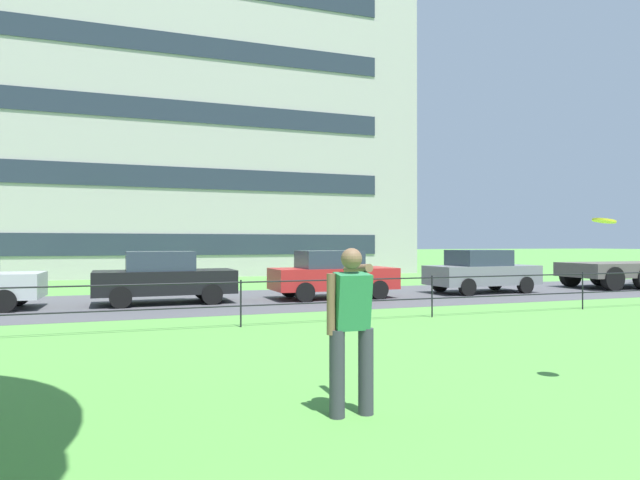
{
  "coord_description": "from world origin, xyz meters",
  "views": [
    {
      "loc": [
        -4.49,
        1.12,
        1.77
      ],
      "look_at": [
        -1.62,
        9.31,
        1.83
      ],
      "focal_mm": 30.13,
      "sensor_mm": 36.0,
      "label": 1
    }
  ],
  "objects_px": {
    "frisbee": "(604,221)",
    "car_grey_far_right": "(481,271)",
    "car_black_center": "(164,277)",
    "car_red_left": "(332,274)",
    "apartment_building_background": "(108,129)",
    "person_thrower": "(351,325)"
  },
  "relations": [
    {
      "from": "frisbee",
      "to": "car_grey_far_right",
      "type": "bearing_deg",
      "value": 60.38
    },
    {
      "from": "car_black_center",
      "to": "car_grey_far_right",
      "type": "distance_m",
      "value": 10.97
    },
    {
      "from": "car_red_left",
      "to": "frisbee",
      "type": "bearing_deg",
      "value": -93.33
    },
    {
      "from": "frisbee",
      "to": "car_grey_far_right",
      "type": "distance_m",
      "value": 12.99
    },
    {
      "from": "car_red_left",
      "to": "apartment_building_background",
      "type": "distance_m",
      "value": 22.02
    },
    {
      "from": "frisbee",
      "to": "apartment_building_background",
      "type": "distance_m",
      "value": 31.77
    },
    {
      "from": "frisbee",
      "to": "car_red_left",
      "type": "bearing_deg",
      "value": 86.67
    },
    {
      "from": "car_black_center",
      "to": "car_red_left",
      "type": "distance_m",
      "value": 5.24
    },
    {
      "from": "person_thrower",
      "to": "apartment_building_background",
      "type": "height_order",
      "value": "apartment_building_background"
    },
    {
      "from": "car_black_center",
      "to": "car_red_left",
      "type": "xyz_separation_m",
      "value": [
        5.23,
        -0.19,
        0.0
      ]
    },
    {
      "from": "frisbee",
      "to": "car_grey_far_right",
      "type": "relative_size",
      "value": 0.07
    },
    {
      "from": "car_red_left",
      "to": "apartment_building_background",
      "type": "height_order",
      "value": "apartment_building_background"
    },
    {
      "from": "person_thrower",
      "to": "frisbee",
      "type": "xyz_separation_m",
      "value": [
        3.33,
        -0.07,
        1.12
      ]
    },
    {
      "from": "person_thrower",
      "to": "car_black_center",
      "type": "height_order",
      "value": "person_thrower"
    },
    {
      "from": "car_black_center",
      "to": "car_red_left",
      "type": "height_order",
      "value": "same"
    },
    {
      "from": "car_red_left",
      "to": "apartment_building_background",
      "type": "bearing_deg",
      "value": 111.63
    },
    {
      "from": "apartment_building_background",
      "to": "car_black_center",
      "type": "bearing_deg",
      "value": -82.98
    },
    {
      "from": "person_thrower",
      "to": "frisbee",
      "type": "height_order",
      "value": "frisbee"
    },
    {
      "from": "car_black_center",
      "to": "car_grey_far_right",
      "type": "relative_size",
      "value": 1.0
    },
    {
      "from": "car_grey_far_right",
      "to": "car_red_left",
      "type": "bearing_deg",
      "value": -179.68
    },
    {
      "from": "car_grey_far_right",
      "to": "person_thrower",
      "type": "bearing_deg",
      "value": -131.03
    },
    {
      "from": "car_red_left",
      "to": "car_grey_far_right",
      "type": "height_order",
      "value": "same"
    }
  ]
}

